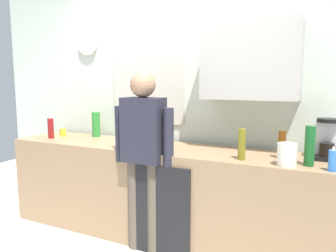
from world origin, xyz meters
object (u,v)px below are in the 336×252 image
at_px(dish_soap, 333,160).
at_px(cup_blue_mug, 163,142).
at_px(bottle_green_wine, 310,146).
at_px(person_at_sink, 144,147).
at_px(mixing_bowl, 138,141).
at_px(bottle_clear_soda, 96,124).
at_px(bottle_amber_beer, 282,145).
at_px(bottle_red_vinegar, 51,128).
at_px(bottle_olive_oil, 242,144).
at_px(storage_canister, 287,155).
at_px(cup_yellow_cup, 63,132).
at_px(coffee_maker, 327,141).

bearing_deg(dish_soap, cup_blue_mug, 170.77).
distance_m(bottle_green_wine, cup_blue_mug, 1.29).
bearing_deg(person_at_sink, bottle_green_wine, 4.24).
xyz_separation_m(cup_blue_mug, mixing_bowl, (-0.27, -0.01, -0.01)).
distance_m(bottle_clear_soda, bottle_amber_beer, 2.02).
xyz_separation_m(bottle_clear_soda, bottle_red_vinegar, (-0.38, -0.30, -0.03)).
distance_m(bottle_red_vinegar, cup_blue_mug, 1.33).
distance_m(bottle_olive_oil, bottle_clear_soda, 1.76).
bearing_deg(storage_canister, person_at_sink, -176.18).
distance_m(bottle_olive_oil, cup_yellow_cup, 2.11).
distance_m(bottle_amber_beer, dish_soap, 0.44).
height_order(coffee_maker, bottle_clear_soda, coffee_maker).
relative_size(cup_yellow_cup, dish_soap, 0.47).
bearing_deg(mixing_bowl, bottle_olive_oil, -8.74).
height_order(coffee_maker, cup_yellow_cup, coffee_maker).
height_order(mixing_bowl, dish_soap, dish_soap).
bearing_deg(dish_soap, storage_canister, 177.51).
bearing_deg(cup_yellow_cup, bottle_red_vinegar, -95.68).
bearing_deg(bottle_olive_oil, cup_blue_mug, 167.53).
height_order(bottle_red_vinegar, person_at_sink, person_at_sink).
bearing_deg(storage_canister, bottle_red_vinegar, 177.19).
relative_size(bottle_olive_oil, person_at_sink, 0.16).
xyz_separation_m(coffee_maker, dish_soap, (0.04, -0.39, -0.07)).
distance_m(cup_blue_mug, storage_canister, 1.15).
bearing_deg(storage_canister, mixing_bowl, 171.55).
height_order(cup_yellow_cup, storage_canister, storage_canister).
distance_m(bottle_clear_soda, person_at_sink, 1.03).
bearing_deg(bottle_red_vinegar, cup_blue_mug, 4.22).
height_order(storage_canister, person_at_sink, person_at_sink).
bearing_deg(cup_yellow_cup, bottle_amber_beer, -1.36).
xyz_separation_m(bottle_green_wine, mixing_bowl, (-1.54, 0.13, -0.11)).
distance_m(storage_canister, person_at_sink, 1.17).
height_order(cup_blue_mug, cup_yellow_cup, cup_blue_mug).
height_order(bottle_clear_soda, dish_soap, bottle_clear_soda).
relative_size(cup_blue_mug, storage_canister, 0.59).
height_order(bottle_red_vinegar, dish_soap, bottle_red_vinegar).
relative_size(bottle_clear_soda, storage_canister, 1.65).
relative_size(coffee_maker, bottle_clear_soda, 1.18).
xyz_separation_m(bottle_red_vinegar, bottle_amber_beer, (2.39, 0.11, 0.00)).
distance_m(coffee_maker, bottle_red_vinegar, 2.73).
relative_size(mixing_bowl, dish_soap, 1.22).
distance_m(bottle_green_wine, bottle_red_vinegar, 2.60).
relative_size(bottle_olive_oil, cup_blue_mug, 2.50).
height_order(bottle_green_wine, storage_canister, bottle_green_wine).
relative_size(dish_soap, person_at_sink, 0.11).
bearing_deg(bottle_clear_soda, cup_yellow_cup, -159.99).
xyz_separation_m(cup_yellow_cup, storage_canister, (2.44, -0.28, 0.04)).
xyz_separation_m(coffee_maker, bottle_clear_soda, (-2.33, 0.04, -0.01)).
relative_size(bottle_green_wine, mixing_bowl, 1.36).
xyz_separation_m(bottle_olive_oil, bottle_red_vinegar, (-2.11, 0.07, -0.01)).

